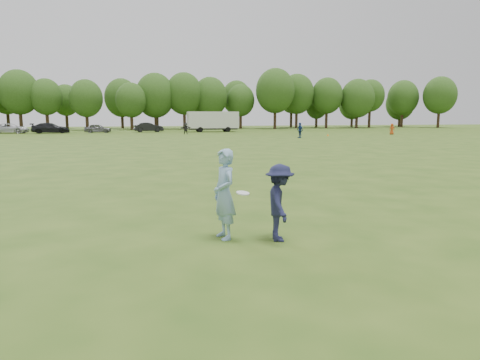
% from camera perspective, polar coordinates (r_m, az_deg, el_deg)
% --- Properties ---
extents(ground, '(200.00, 200.00, 0.00)m').
position_cam_1_polar(ground, '(8.61, -4.06, -8.64)').
color(ground, '#2E4E16').
rests_on(ground, ground).
extents(thrower, '(0.58, 0.76, 1.88)m').
position_cam_1_polar(thrower, '(8.84, -2.11, -1.90)').
color(thrower, '#81A7C8').
rests_on(thrower, ground).
extents(defender, '(0.78, 1.12, 1.58)m').
position_cam_1_polar(defender, '(8.75, 5.30, -3.02)').
color(defender, '#1B1E3D').
rests_on(defender, ground).
extents(player_far_b, '(0.68, 1.11, 1.76)m').
position_cam_1_polar(player_far_b, '(50.18, 7.98, 6.58)').
color(player_far_b, navy).
rests_on(player_far_b, ground).
extents(player_far_c, '(0.84, 0.88, 1.52)m').
position_cam_1_polar(player_far_c, '(61.93, 19.60, 6.42)').
color(player_far_c, '#C24516').
rests_on(player_far_c, ground).
extents(player_far_d, '(1.52, 0.54, 1.62)m').
position_cam_1_polar(player_far_d, '(60.46, -7.25, 6.85)').
color(player_far_d, '#292929').
rests_on(player_far_d, ground).
extents(car_c, '(5.39, 2.88, 1.44)m').
position_cam_1_polar(car_c, '(70.94, -28.34, 6.07)').
color(car_c, silver).
rests_on(car_c, ground).
extents(car_d, '(5.35, 2.44, 1.52)m').
position_cam_1_polar(car_d, '(68.63, -23.95, 6.34)').
color(car_d, black).
rests_on(car_d, ground).
extents(car_e, '(4.02, 1.97, 1.32)m').
position_cam_1_polar(car_e, '(68.16, -18.42, 6.54)').
color(car_e, slate).
rests_on(car_e, ground).
extents(car_f, '(4.69, 2.17, 1.49)m').
position_cam_1_polar(car_f, '(69.00, -12.10, 6.88)').
color(car_f, black).
rests_on(car_f, ground).
extents(field_cone, '(0.28, 0.28, 0.30)m').
position_cam_1_polar(field_cone, '(55.68, 11.65, 5.93)').
color(field_cone, orange).
rests_on(field_cone, ground).
extents(disc_in_play, '(0.30, 0.30, 0.08)m').
position_cam_1_polar(disc_in_play, '(8.58, 0.38, -1.76)').
color(disc_in_play, white).
rests_on(disc_in_play, ground).
extents(cargo_trailer, '(9.00, 2.75, 3.20)m').
position_cam_1_polar(cargo_trailer, '(68.72, -3.66, 7.91)').
color(cargo_trailer, silver).
rests_on(cargo_trailer, ground).
extents(treeline, '(130.35, 18.39, 11.74)m').
position_cam_1_polar(treeline, '(85.19, -11.32, 10.90)').
color(treeline, '#332114').
rests_on(treeline, ground).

